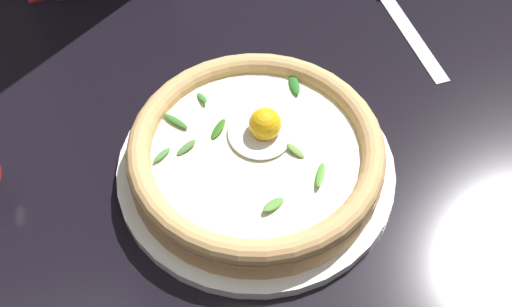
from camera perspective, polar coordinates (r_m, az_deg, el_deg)
ground_plane at (r=0.65m, az=-1.47°, el=-6.26°), size 2.40×2.40×0.03m
pizza_plate at (r=0.66m, az=-0.00°, el=-1.35°), size 0.28×0.28×0.01m
pizza at (r=0.64m, az=0.01°, el=0.06°), size 0.25×0.25×0.06m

